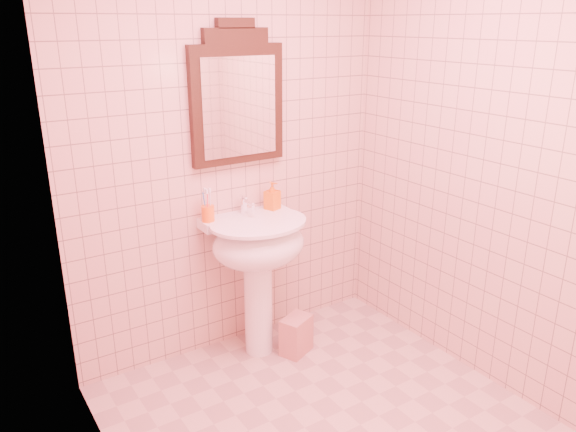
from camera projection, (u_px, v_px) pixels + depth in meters
back_wall at (230, 148)px, 3.26m from camera, size 2.00×0.02×2.50m
pedestal_sink at (258, 253)px, 3.29m from camera, size 0.58×0.58×0.86m
faucet at (246, 205)px, 3.31m from camera, size 0.04×0.16×0.11m
mirror at (237, 98)px, 3.16m from camera, size 0.57×0.06×0.80m
toothbrush_cup at (208, 213)px, 3.20m from camera, size 0.07×0.07×0.17m
soap_dispenser at (272, 196)px, 3.40m from camera, size 0.10×0.10×0.17m
towel at (296, 335)px, 3.45m from camera, size 0.23×0.20×0.24m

